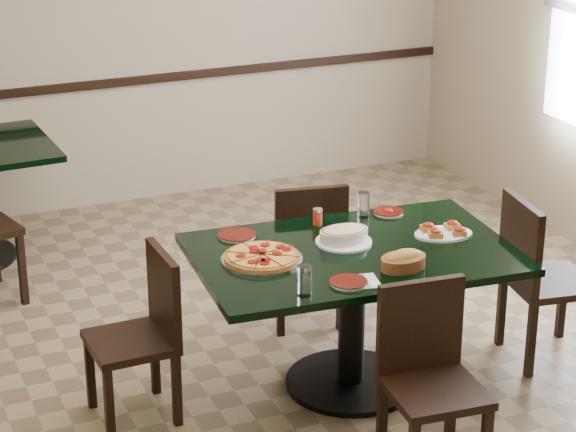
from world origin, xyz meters
name	(u,v)px	position (x,y,z in m)	size (l,w,h in m)	color
floor	(273,366)	(0.00, 0.00, 0.00)	(5.50, 5.50, 0.00)	olive
room_shell	(316,62)	(1.02, 1.73, 1.17)	(5.50, 5.50, 5.50)	silver
main_table	(353,284)	(0.29, -0.33, 0.57)	(1.63, 1.12, 0.75)	black
chair_far	(307,247)	(0.36, 0.38, 0.48)	(0.47, 0.47, 0.87)	black
chair_near	(428,369)	(0.29, -1.09, 0.48)	(0.44, 0.44, 0.87)	black
chair_right	(537,271)	(1.31, -0.45, 0.51)	(0.48, 0.48, 0.91)	black
chair_left	(145,327)	(-0.73, -0.18, 0.47)	(0.40, 0.40, 0.84)	black
pepperoni_pizza	(262,257)	(-0.16, -0.27, 0.77)	(0.39, 0.39, 0.04)	#BBBBC2
lasagna_casserole	(344,234)	(0.29, -0.22, 0.80)	(0.28, 0.28, 0.09)	silver
bread_basket	(403,260)	(0.42, -0.61, 0.79)	(0.25, 0.18, 0.10)	brown
bruschetta_platter	(443,231)	(0.80, -0.33, 0.77)	(0.34, 0.27, 0.05)	silver
side_plate_near	(349,282)	(0.10, -0.67, 0.76)	(0.18, 0.18, 0.02)	silver
side_plate_far_r	(388,212)	(0.69, 0.05, 0.76)	(0.16, 0.16, 0.03)	silver
side_plate_far_l	(237,235)	(-0.17, 0.06, 0.76)	(0.19, 0.19, 0.02)	silver
napkin_setting	(361,281)	(0.17, -0.67, 0.75)	(0.19, 0.19, 0.01)	silver
water_glass_a	(364,205)	(0.54, 0.06, 0.82)	(0.06, 0.06, 0.14)	white
water_glass_b	(305,281)	(-0.13, -0.70, 0.82)	(0.07, 0.07, 0.14)	white
pepper_shaker	(318,216)	(0.28, 0.05, 0.79)	(0.05, 0.05, 0.09)	red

